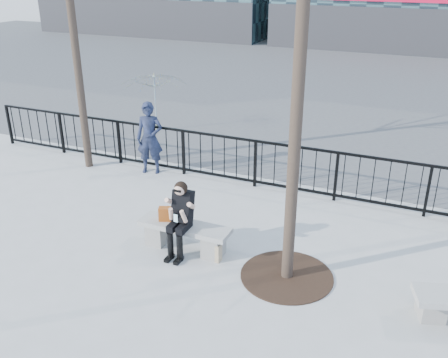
% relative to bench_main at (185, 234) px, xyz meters
% --- Properties ---
extents(ground, '(120.00, 120.00, 0.00)m').
position_rel_bench_main_xyz_m(ground, '(0.00, 0.00, -0.30)').
color(ground, '#9FA09B').
rests_on(ground, ground).
extents(street_surface, '(60.00, 23.00, 0.01)m').
position_rel_bench_main_xyz_m(street_surface, '(0.00, 15.00, -0.30)').
color(street_surface, '#474747').
rests_on(street_surface, ground).
extents(railing, '(14.00, 0.06, 1.10)m').
position_rel_bench_main_xyz_m(railing, '(0.00, 3.00, 0.25)').
color(railing, black).
rests_on(railing, ground).
extents(tree_grate, '(1.50, 1.50, 0.02)m').
position_rel_bench_main_xyz_m(tree_grate, '(1.90, -0.10, -0.29)').
color(tree_grate, black).
rests_on(tree_grate, ground).
extents(bench_main, '(1.65, 0.46, 0.49)m').
position_rel_bench_main_xyz_m(bench_main, '(0.00, 0.00, 0.00)').
color(bench_main, slate).
rests_on(bench_main, ground).
extents(seated_woman, '(0.50, 0.64, 1.34)m').
position_rel_bench_main_xyz_m(seated_woman, '(0.00, -0.16, 0.37)').
color(seated_woman, black).
rests_on(seated_woman, ground).
extents(handbag, '(0.33, 0.24, 0.25)m').
position_rel_bench_main_xyz_m(handbag, '(-0.35, 0.02, 0.31)').
color(handbag, '#9C4513').
rests_on(handbag, bench_main).
extents(shopping_bag, '(0.35, 0.16, 0.32)m').
position_rel_bench_main_xyz_m(shopping_bag, '(0.57, -0.12, -0.14)').
color(shopping_bag, '#C4AE8A').
rests_on(shopping_bag, ground).
extents(standing_man, '(0.72, 0.59, 1.72)m').
position_rel_bench_main_xyz_m(standing_man, '(-2.37, 2.79, 0.56)').
color(standing_man, black).
rests_on(standing_man, ground).
extents(vendor_umbrella, '(2.28, 2.31, 1.74)m').
position_rel_bench_main_xyz_m(vendor_umbrella, '(-3.88, 5.55, 0.57)').
color(vendor_umbrella, gold).
rests_on(vendor_umbrella, ground).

